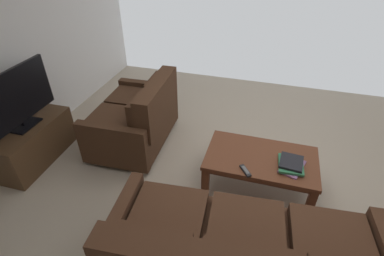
# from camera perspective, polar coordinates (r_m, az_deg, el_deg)

# --- Properties ---
(ground_plane) EXTENTS (5.80, 5.13, 0.01)m
(ground_plane) POSITION_cam_1_polar(r_m,az_deg,el_deg) (3.26, 12.97, -11.12)
(ground_plane) COLOR tan
(loveseat_near) EXTENTS (0.87, 1.20, 0.86)m
(loveseat_near) POSITION_cam_1_polar(r_m,az_deg,el_deg) (3.62, -10.56, 1.96)
(loveseat_near) COLOR black
(loveseat_near) RESTS_ON ground
(coffee_table) EXTENTS (1.09, 0.64, 0.41)m
(coffee_table) POSITION_cam_1_polar(r_m,az_deg,el_deg) (3.03, 13.25, -6.38)
(coffee_table) COLOR brown
(coffee_table) RESTS_ON ground
(tv_stand) EXTENTS (0.46, 0.98, 0.47)m
(tv_stand) POSITION_cam_1_polar(r_m,az_deg,el_deg) (3.83, -28.68, -2.56)
(tv_stand) COLOR #4C331E
(tv_stand) RESTS_ON ground
(flat_tv) EXTENTS (0.21, 1.00, 0.64)m
(flat_tv) POSITION_cam_1_polar(r_m,az_deg,el_deg) (3.55, -31.21, 4.80)
(flat_tv) COLOR black
(flat_tv) RESTS_ON tv_stand
(book_stack) EXTENTS (0.27, 0.33, 0.07)m
(book_stack) POSITION_cam_1_polar(r_m,az_deg,el_deg) (2.93, 18.77, -6.69)
(book_stack) COLOR #996699
(book_stack) RESTS_ON coffee_table
(tv_remote) EXTENTS (0.13, 0.16, 0.02)m
(tv_remote) POSITION_cam_1_polar(r_m,az_deg,el_deg) (2.79, 10.36, -8.16)
(tv_remote) COLOR black
(tv_remote) RESTS_ON coffee_table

